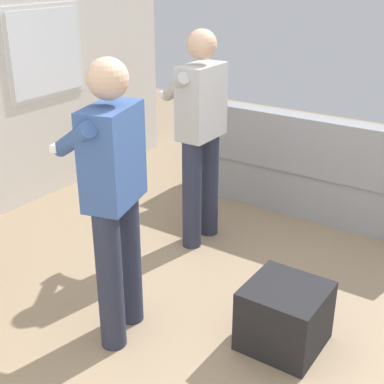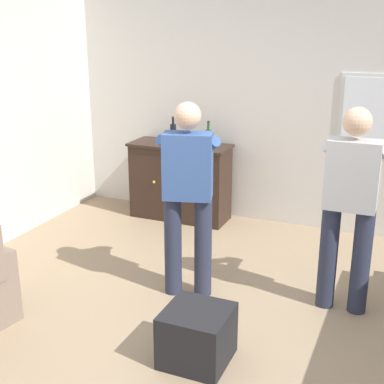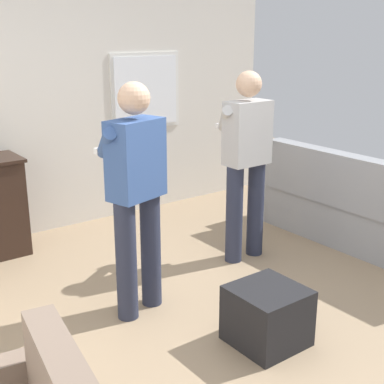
{
  "view_description": "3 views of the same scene",
  "coord_description": "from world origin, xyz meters",
  "px_view_note": "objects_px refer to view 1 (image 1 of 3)",
  "views": [
    {
      "loc": [
        -2.35,
        -1.27,
        2.12
      ],
      "look_at": [
        -0.05,
        0.29,
        0.91
      ],
      "focal_mm": 50.0,
      "sensor_mm": 36.0,
      "label": 1
    },
    {
      "loc": [
        1.34,
        -3.26,
        2.3
      ],
      "look_at": [
        -0.19,
        0.32,
        1.04
      ],
      "focal_mm": 50.0,
      "sensor_mm": 36.0,
      "label": 2
    },
    {
      "loc": [
        -2.17,
        -2.48,
        2.01
      ],
      "look_at": [
        0.03,
        0.47,
        0.88
      ],
      "focal_mm": 50.0,
      "sensor_mm": 36.0,
      "label": 3
    }
  ],
  "objects_px": {
    "person_standing_right": "(200,129)",
    "ottoman": "(285,316)",
    "person_standing_left": "(113,193)",
    "couch": "(315,175)"
  },
  "relations": [
    {
      "from": "person_standing_right",
      "to": "ottoman",
      "type": "bearing_deg",
      "value": -125.69
    },
    {
      "from": "ottoman",
      "to": "person_standing_right",
      "type": "bearing_deg",
      "value": 54.31
    },
    {
      "from": "ottoman",
      "to": "person_standing_left",
      "type": "height_order",
      "value": "person_standing_left"
    },
    {
      "from": "couch",
      "to": "person_standing_left",
      "type": "distance_m",
      "value": 2.4
    },
    {
      "from": "couch",
      "to": "ottoman",
      "type": "xyz_separation_m",
      "value": [
        -1.85,
        -0.58,
        -0.15
      ]
    },
    {
      "from": "ottoman",
      "to": "person_standing_left",
      "type": "bearing_deg",
      "value": 117.1
    },
    {
      "from": "couch",
      "to": "person_standing_right",
      "type": "relative_size",
      "value": 1.5
    },
    {
      "from": "couch",
      "to": "person_standing_right",
      "type": "height_order",
      "value": "person_standing_right"
    },
    {
      "from": "person_standing_left",
      "to": "person_standing_right",
      "type": "distance_m",
      "value": 1.3
    },
    {
      "from": "couch",
      "to": "ottoman",
      "type": "distance_m",
      "value": 1.95
    }
  ]
}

